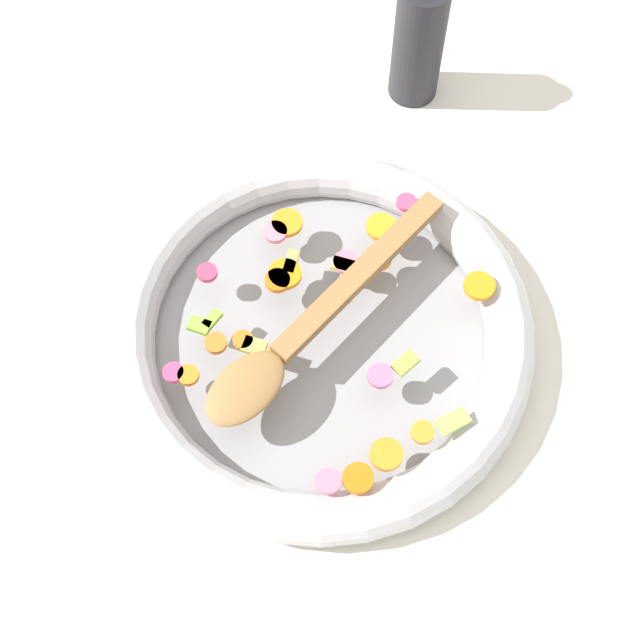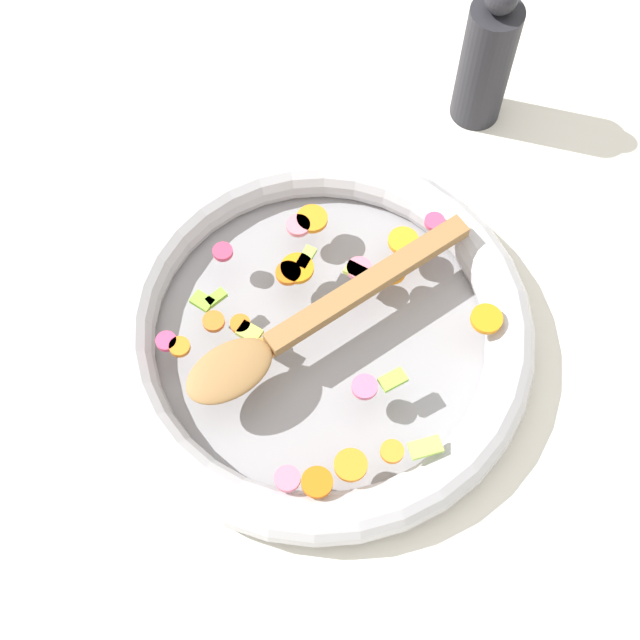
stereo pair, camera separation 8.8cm
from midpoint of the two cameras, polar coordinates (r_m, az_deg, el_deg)
name	(u,v)px [view 1 (the left image)]	position (r m, az deg, el deg)	size (l,w,h in m)	color
ground_plane	(320,341)	(0.92, -2.71, -1.65)	(4.00, 4.00, 0.00)	silver
skillet	(320,332)	(0.90, -2.77, -1.07)	(0.43, 0.43, 0.05)	gray
chopped_vegetables	(327,319)	(0.87, -2.42, -0.25)	(0.31, 0.33, 0.01)	orange
wooden_spoon	(305,329)	(0.86, -3.85, -0.85)	(0.15, 0.32, 0.01)	olive
pepper_mill	(419,37)	(1.04, 3.88, 17.40)	(0.06, 0.06, 0.19)	#232328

